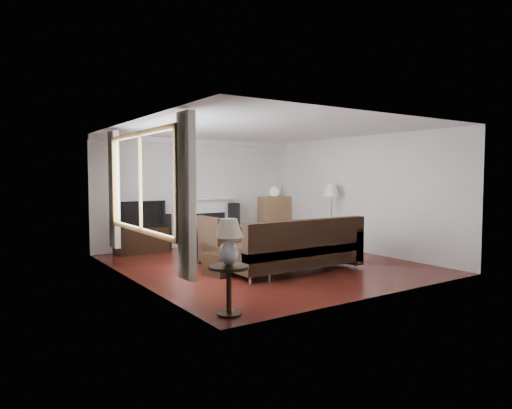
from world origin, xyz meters
TOP-DOWN VIEW (x-y plane):
  - room at (0.00, 0.00)m, footprint 5.10×5.60m
  - window at (-2.45, -0.20)m, footprint 0.12×2.74m
  - curtain_near at (-2.40, -1.72)m, footprint 0.10×0.35m
  - curtain_far at (-2.40, 1.32)m, footprint 0.10×0.35m
  - fireplace at (0.15, 2.64)m, footprint 1.40×0.26m
  - tv_stand at (-1.50, 2.47)m, footprint 1.09×0.49m
  - television at (-1.50, 2.47)m, footprint 0.99×0.13m
  - speaker_left at (-0.96, 2.55)m, footprint 0.32×0.34m
  - speaker_right at (0.83, 2.51)m, footprint 0.39×0.41m
  - bookshelf at (2.06, 2.53)m, footprint 0.81×0.38m
  - globe_lamp at (2.06, 2.53)m, footprint 0.25×0.25m
  - sectional_sofa at (0.03, -0.82)m, footprint 2.67×1.95m
  - coffee_table at (-0.05, 0.48)m, footprint 1.13×0.64m
  - footstool at (-1.17, -0.39)m, footprint 0.55×0.55m
  - floor_lamp at (2.22, 0.59)m, footprint 0.48×0.48m
  - side_table at (-2.15, -2.33)m, footprint 0.47×0.47m
  - table_lamp at (-2.15, -2.33)m, footprint 0.34×0.34m

SIDE VIEW (x-z plane):
  - footstool at x=-1.17m, z-range 0.00..0.38m
  - coffee_table at x=-0.05m, z-range 0.00..0.44m
  - tv_stand at x=-1.50m, z-range 0.00..0.55m
  - side_table at x=-2.15m, z-range 0.00..0.59m
  - speaker_left at x=-0.96m, z-range 0.00..0.81m
  - sectional_sofa at x=0.03m, z-range 0.00..0.86m
  - speaker_right at x=0.83m, z-range 0.00..0.99m
  - bookshelf at x=2.06m, z-range 0.00..1.11m
  - fireplace at x=0.15m, z-range 0.00..1.15m
  - floor_lamp at x=2.22m, z-range 0.00..1.47m
  - television at x=-1.50m, z-range 0.55..1.12m
  - table_lamp at x=-2.15m, z-range 0.59..1.14m
  - globe_lamp at x=2.06m, z-range 1.11..1.36m
  - room at x=0.00m, z-range -0.02..2.52m
  - curtain_near at x=-2.40m, z-range 0.35..2.45m
  - curtain_far at x=-2.40m, z-range 0.35..2.45m
  - window at x=-2.45m, z-range 0.78..2.32m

